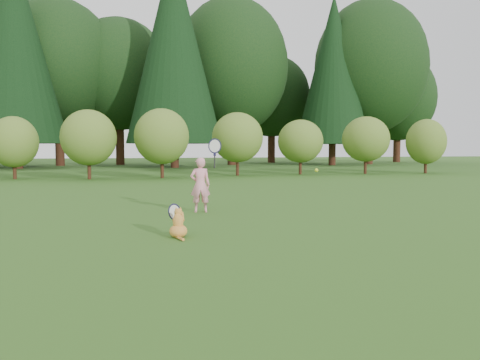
{
  "coord_description": "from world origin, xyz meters",
  "views": [
    {
      "loc": [
        -1.64,
        -6.98,
        1.26
      ],
      "look_at": [
        0.2,
        0.8,
        0.7
      ],
      "focal_mm": 35.0,
      "sensor_mm": 36.0,
      "label": 1
    }
  ],
  "objects": [
    {
      "name": "ground",
      "position": [
        0.0,
        0.0,
        0.0
      ],
      "size": [
        100.0,
        100.0,
        0.0
      ],
      "primitive_type": "plane",
      "color": "#345618",
      "rests_on": "ground"
    },
    {
      "name": "shrub_row",
      "position": [
        0.0,
        13.0,
        1.4
      ],
      "size": [
        28.0,
        3.0,
        2.8
      ],
      "primitive_type": null,
      "color": "olive",
      "rests_on": "ground"
    },
    {
      "name": "woodland_backdrop",
      "position": [
        0.0,
        23.0,
        7.5
      ],
      "size": [
        48.0,
        10.0,
        15.0
      ],
      "primitive_type": null,
      "color": "black",
      "rests_on": "ground"
    },
    {
      "name": "child",
      "position": [
        -0.3,
        1.98,
        0.56
      ],
      "size": [
        0.61,
        0.39,
        1.59
      ],
      "rotation": [
        0.0,
        0.0,
        3.04
      ],
      "color": "pink",
      "rests_on": "ground"
    },
    {
      "name": "cat",
      "position": [
        -0.99,
        -0.46,
        0.22
      ],
      "size": [
        0.36,
        0.6,
        0.58
      ],
      "rotation": [
        0.0,
        0.0,
        -0.21
      ],
      "color": "#BF6424",
      "rests_on": "ground"
    },
    {
      "name": "tennis_ball",
      "position": [
        1.54,
        0.66,
        0.86
      ],
      "size": [
        0.06,
        0.06,
        0.06
      ],
      "color": "yellow",
      "rests_on": "ground"
    }
  ]
}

